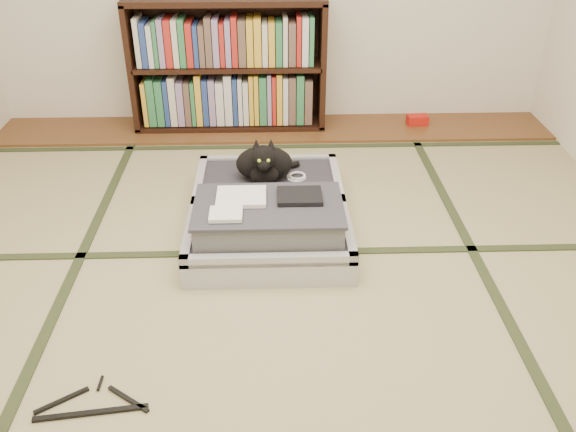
{
  "coord_description": "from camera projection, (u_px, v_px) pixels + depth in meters",
  "views": [
    {
      "loc": [
        -0.03,
        -2.17,
        1.76
      ],
      "look_at": [
        0.05,
        0.35,
        0.25
      ],
      "focal_mm": 38.0,
      "sensor_mm": 36.0,
      "label": 1
    }
  ],
  "objects": [
    {
      "name": "floor",
      "position": [
        279.0,
        303.0,
        2.77
      ],
      "size": [
        4.5,
        4.5,
        0.0
      ],
      "primitive_type": "plane",
      "color": "tan",
      "rests_on": "ground"
    },
    {
      "name": "wood_strip",
      "position": [
        274.0,
        129.0,
        4.48
      ],
      "size": [
        4.0,
        0.5,
        0.02
      ],
      "primitive_type": "cube",
      "color": "brown",
      "rests_on": "ground"
    },
    {
      "name": "red_item",
      "position": [
        417.0,
        120.0,
        4.51
      ],
      "size": [
        0.16,
        0.1,
        0.07
      ],
      "primitive_type": "cube",
      "rotation": [
        0.0,
        0.0,
        0.09
      ],
      "color": "red",
      "rests_on": "wood_strip"
    },
    {
      "name": "tatami_borders",
      "position": [
        278.0,
        242.0,
        3.19
      ],
      "size": [
        4.0,
        4.5,
        0.01
      ],
      "color": "#2D381E",
      "rests_on": "ground"
    },
    {
      "name": "bookcase",
      "position": [
        228.0,
        68.0,
        4.3
      ],
      "size": [
        1.37,
        0.31,
        0.92
      ],
      "color": "black",
      "rests_on": "wood_strip"
    },
    {
      "name": "suitcase",
      "position": [
        269.0,
        214.0,
        3.23
      ],
      "size": [
        0.82,
        1.1,
        0.32
      ],
      "color": "#B1B2B7",
      "rests_on": "floor"
    },
    {
      "name": "cat",
      "position": [
        265.0,
        164.0,
        3.39
      ],
      "size": [
        0.37,
        0.37,
        0.3
      ],
      "color": "black",
      "rests_on": "suitcase"
    },
    {
      "name": "cable_coil",
      "position": [
        297.0,
        177.0,
        3.47
      ],
      "size": [
        0.11,
        0.11,
        0.03
      ],
      "color": "white",
      "rests_on": "suitcase"
    },
    {
      "name": "hanger",
      "position": [
        93.0,
        406.0,
        2.25
      ],
      "size": [
        0.42,
        0.22,
        0.01
      ],
      "color": "black",
      "rests_on": "floor"
    }
  ]
}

